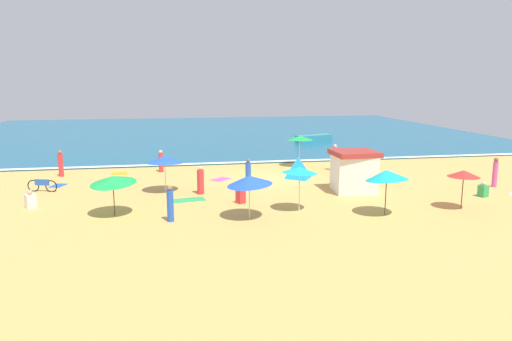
# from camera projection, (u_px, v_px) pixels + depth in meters

# --- Properties ---
(ground_plane) EXTENTS (60.00, 60.00, 0.00)m
(ground_plane) POSITION_uv_depth(u_px,v_px,m) (263.00, 180.00, 31.67)
(ground_plane) COLOR #E0A856
(ocean_water) EXTENTS (60.00, 44.00, 0.10)m
(ocean_water) POSITION_uv_depth(u_px,v_px,m) (218.00, 132.00, 58.71)
(ocean_water) COLOR #196084
(ocean_water) RESTS_ON ground_plane
(wave_breaker_foam) EXTENTS (57.00, 0.70, 0.01)m
(wave_breaker_foam) POSITION_uv_depth(u_px,v_px,m) (247.00, 162.00, 37.74)
(wave_breaker_foam) COLOR white
(wave_breaker_foam) RESTS_ON ocean_water
(lifeguard_cabana) EXTENTS (2.50, 2.49, 2.40)m
(lifeguard_cabana) POSITION_uv_depth(u_px,v_px,m) (354.00, 171.00, 28.19)
(lifeguard_cabana) COLOR white
(lifeguard_cabana) RESTS_ON ground_plane
(beach_umbrella_0) EXTENTS (3.07, 3.08, 2.07)m
(beach_umbrella_0) POSITION_uv_depth(u_px,v_px,m) (113.00, 180.00, 23.14)
(beach_umbrella_0) COLOR #4C3823
(beach_umbrella_0) RESTS_ON ground_plane
(beach_umbrella_1) EXTENTS (2.53, 2.51, 2.16)m
(beach_umbrella_1) POSITION_uv_depth(u_px,v_px,m) (249.00, 180.00, 22.62)
(beach_umbrella_1) COLOR silver
(beach_umbrella_1) RESTS_ON ground_plane
(beach_umbrella_2) EXTENTS (2.20, 2.21, 2.35)m
(beach_umbrella_2) POSITION_uv_depth(u_px,v_px,m) (300.00, 138.00, 35.96)
(beach_umbrella_2) COLOR silver
(beach_umbrella_2) RESTS_ON ground_plane
(beach_umbrella_3) EXTENTS (2.35, 2.34, 2.28)m
(beach_umbrella_3) POSITION_uv_depth(u_px,v_px,m) (300.00, 170.00, 23.85)
(beach_umbrella_3) COLOR silver
(beach_umbrella_3) RESTS_ON ground_plane
(beach_umbrella_4) EXTENTS (2.87, 2.87, 2.32)m
(beach_umbrella_4) POSITION_uv_depth(u_px,v_px,m) (387.00, 175.00, 23.14)
(beach_umbrella_4) COLOR #4C3823
(beach_umbrella_4) RESTS_ON ground_plane
(beach_umbrella_5) EXTENTS (2.53, 2.55, 2.20)m
(beach_umbrella_5) POSITION_uv_depth(u_px,v_px,m) (165.00, 159.00, 27.94)
(beach_umbrella_5) COLOR silver
(beach_umbrella_5) RESTS_ON ground_plane
(beach_umbrella_6) EXTENTS (2.23, 2.23, 2.01)m
(beach_umbrella_6) POSITION_uv_depth(u_px,v_px,m) (464.00, 174.00, 24.23)
(beach_umbrella_6) COLOR #4C3823
(beach_umbrella_6) RESTS_ON ground_plane
(beach_tent) EXTENTS (1.67, 1.81, 1.42)m
(beach_tent) POSITION_uv_depth(u_px,v_px,m) (298.00, 167.00, 32.09)
(beach_tent) COLOR #1999D8
(beach_tent) RESTS_ON ground_plane
(parked_bicycle) EXTENTS (1.76, 0.58, 0.76)m
(parked_bicycle) POSITION_uv_depth(u_px,v_px,m) (42.00, 185.00, 28.31)
(parked_bicycle) COLOR black
(parked_bicycle) RESTS_ON ground_plane
(beachgoer_0) EXTENTS (0.53, 0.53, 0.88)m
(beachgoer_0) POSITION_uv_depth(u_px,v_px,m) (483.00, 190.00, 27.08)
(beachgoer_0) COLOR green
(beachgoer_0) RESTS_ON ground_plane
(beachgoer_1) EXTENTS (0.54, 0.54, 0.95)m
(beachgoer_1) POSITION_uv_depth(u_px,v_px,m) (241.00, 195.00, 25.69)
(beachgoer_1) COLOR red
(beachgoer_1) RESTS_ON ground_plane
(beachgoer_2) EXTENTS (0.52, 0.52, 0.89)m
(beachgoer_2) POSITION_uv_depth(u_px,v_px,m) (361.00, 161.00, 36.60)
(beachgoer_2) COLOR red
(beachgoer_2) RESTS_ON ground_plane
(beachgoer_3) EXTENTS (0.37, 0.37, 1.80)m
(beachgoer_3) POSITION_uv_depth(u_px,v_px,m) (495.00, 173.00, 29.47)
(beachgoer_3) COLOR #D84CA5
(beachgoer_3) RESTS_ON ground_plane
(beachgoer_4) EXTENTS (0.46, 0.46, 1.57)m
(beachgoer_4) POSITION_uv_depth(u_px,v_px,m) (161.00, 161.00, 34.19)
(beachgoer_4) COLOR red
(beachgoer_4) RESTS_ON ground_plane
(beachgoer_5) EXTENTS (0.65, 0.65, 0.95)m
(beachgoer_5) POSITION_uv_depth(u_px,v_px,m) (31.00, 200.00, 24.71)
(beachgoer_5) COLOR white
(beachgoer_5) RESTS_ON ground_plane
(beachgoer_6) EXTENTS (0.41, 0.41, 1.78)m
(beachgoer_6) POSITION_uv_depth(u_px,v_px,m) (61.00, 164.00, 32.61)
(beachgoer_6) COLOR red
(beachgoer_6) RESTS_ON ground_plane
(beachgoer_7) EXTENTS (0.51, 0.51, 1.90)m
(beachgoer_7) POSITION_uv_depth(u_px,v_px,m) (335.00, 158.00, 34.62)
(beachgoer_7) COLOR #D84CA5
(beachgoer_7) RESTS_ON ground_plane
(beachgoer_8) EXTENTS (0.43, 0.43, 1.61)m
(beachgoer_8) POSITION_uv_depth(u_px,v_px,m) (201.00, 181.00, 27.68)
(beachgoer_8) COLOR red
(beachgoer_8) RESTS_ON ground_plane
(beachgoer_9) EXTENTS (0.35, 0.35, 1.70)m
(beachgoer_9) POSITION_uv_depth(u_px,v_px,m) (170.00, 204.00, 22.34)
(beachgoer_9) COLOR blue
(beachgoer_9) RESTS_ON ground_plane
(beachgoer_10) EXTENTS (0.42, 0.42, 1.58)m
(beachgoer_10) POSITION_uv_depth(u_px,v_px,m) (248.00, 172.00, 30.42)
(beachgoer_10) COLOR blue
(beachgoer_10) RESTS_ON ground_plane
(beach_towel_0) EXTENTS (1.55, 1.52, 0.01)m
(beach_towel_0) POSITION_uv_depth(u_px,v_px,m) (221.00, 179.00, 31.81)
(beach_towel_0) COLOR #D84CA5
(beach_towel_0) RESTS_ON ground_plane
(beach_towel_1) EXTENTS (1.90, 1.26, 0.01)m
(beach_towel_1) POSITION_uv_depth(u_px,v_px,m) (189.00, 200.00, 26.43)
(beach_towel_1) COLOR green
(beach_towel_1) RESTS_ON ground_plane
(beach_towel_2) EXTENTS (1.18, 1.06, 0.01)m
(beach_towel_2) POSITION_uv_depth(u_px,v_px,m) (119.00, 174.00, 33.70)
(beach_towel_2) COLOR orange
(beach_towel_2) RESTS_ON ground_plane
(beach_towel_4) EXTENTS (1.06, 1.36, 0.01)m
(beach_towel_4) POSITION_uv_depth(u_px,v_px,m) (58.00, 186.00, 29.94)
(beach_towel_4) COLOR blue
(beach_towel_4) RESTS_ON ground_plane
(small_boat_0) EXTENTS (4.05, 2.32, 0.65)m
(small_boat_0) POSITION_uv_depth(u_px,v_px,m) (314.00, 138.00, 50.21)
(small_boat_0) COLOR teal
(small_boat_0) RESTS_ON ocean_water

